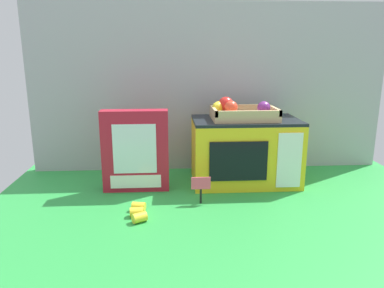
{
  "coord_description": "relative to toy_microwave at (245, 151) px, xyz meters",
  "views": [
    {
      "loc": [
        -0.19,
        -1.42,
        0.53
      ],
      "look_at": [
        -0.1,
        0.0,
        0.18
      ],
      "focal_mm": 34.18,
      "sensor_mm": 36.0,
      "label": 1
    }
  ],
  "objects": [
    {
      "name": "cookie_set_box",
      "position": [
        -0.45,
        -0.06,
        0.02
      ],
      "size": [
        0.26,
        0.07,
        0.32
      ],
      "color": "#B2192D",
      "rests_on": "ground"
    },
    {
      "name": "toy_microwave",
      "position": [
        0.0,
        0.0,
        0.0
      ],
      "size": [
        0.43,
        0.26,
        0.27
      ],
      "color": "yellow",
      "rests_on": "ground"
    },
    {
      "name": "ground_plane",
      "position": [
        -0.13,
        -0.03,
        -0.14
      ],
      "size": [
        1.7,
        1.7,
        0.0
      ],
      "primitive_type": "plane",
      "color": "green",
      "rests_on": "ground"
    },
    {
      "name": "display_back_panel",
      "position": [
        -0.13,
        0.21,
        0.24
      ],
      "size": [
        1.61,
        0.03,
        0.75
      ],
      "primitive_type": "cube",
      "color": "#A0A3A8",
      "rests_on": "ground"
    },
    {
      "name": "loose_toy_banana",
      "position": [
        -0.42,
        -0.31,
        -0.12
      ],
      "size": [
        0.06,
        0.13,
        0.03
      ],
      "color": "yellow",
      "rests_on": "ground"
    },
    {
      "name": "food_groups_crate",
      "position": [
        -0.03,
        -0.0,
        0.16
      ],
      "size": [
        0.27,
        0.19,
        0.09
      ],
      "color": "tan",
      "rests_on": "toy_microwave"
    },
    {
      "name": "price_sign",
      "position": [
        -0.2,
        -0.22,
        -0.07
      ],
      "size": [
        0.07,
        0.01,
        0.1
      ],
      "color": "black",
      "rests_on": "ground"
    }
  ]
}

